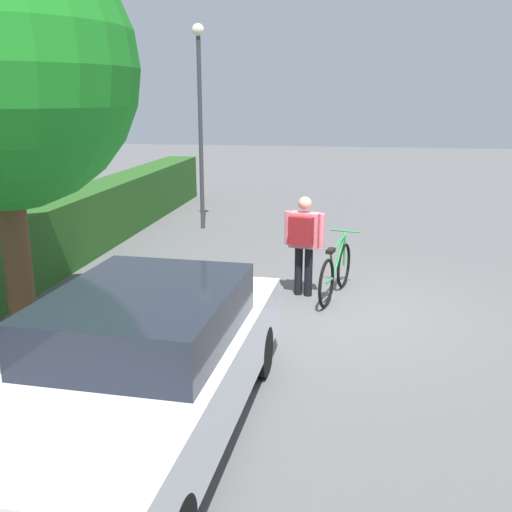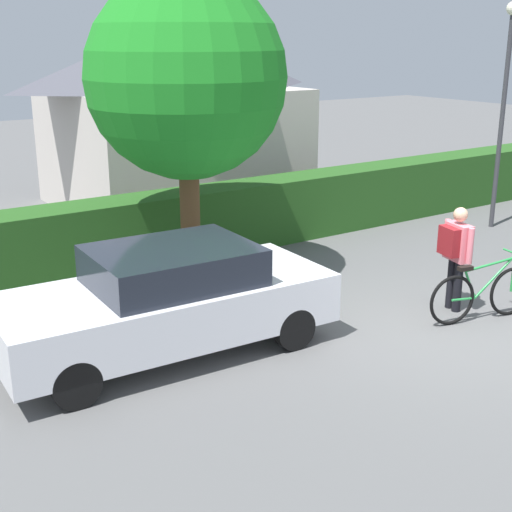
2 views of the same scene
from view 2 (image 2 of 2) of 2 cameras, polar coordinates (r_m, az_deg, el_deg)
The scene contains 8 objects.
ground_plane at distance 10.50m, azimuth 15.32°, elevation -5.86°, with size 60.00×60.00×0.00m, color #5B5B5B.
hedge_row at distance 14.04m, azimuth -0.75°, elevation 3.39°, with size 19.65×0.90×1.27m, color #26551D.
house_distant at distance 17.55m, azimuth -6.79°, elevation 11.35°, with size 5.63×4.89×4.34m.
parked_car_near at distance 9.29m, azimuth -7.16°, elevation -3.53°, with size 4.46×1.96×1.44m.
bicycle at distance 10.89m, azimuth 17.83°, elevation -2.92°, with size 1.77×0.60×0.98m.
person_rider at distance 10.99m, azimuth 15.85°, elevation 0.55°, with size 0.43×0.64×1.61m.
street_lamp at distance 15.96m, azimuth 19.50°, elevation 12.70°, with size 0.28×0.28×4.70m.
tree_kerbside at distance 11.31m, azimuth -5.66°, elevation 14.09°, with size 3.17×3.17×5.00m.
Camera 2 is at (-7.51, -6.13, 4.04)m, focal length 49.46 mm.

